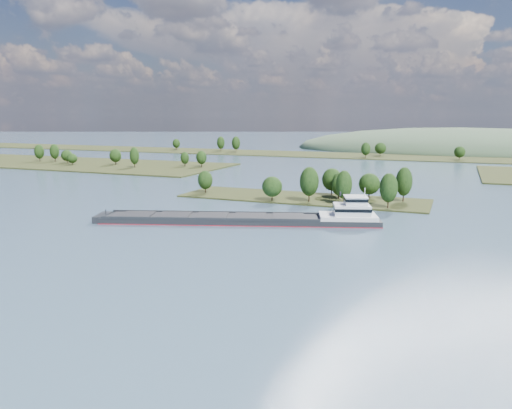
% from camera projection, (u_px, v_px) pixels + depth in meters
% --- Properties ---
extents(ground, '(1800.00, 1800.00, 0.00)m').
position_uv_depth(ground, '(244.00, 230.00, 148.60)').
color(ground, '#3D546B').
rests_on(ground, ground).
extents(tree_island, '(100.00, 31.09, 14.74)m').
position_uv_depth(tree_island, '(318.00, 190.00, 199.45)').
color(tree_island, '#272D14').
rests_on(tree_island, ground).
extents(left_bank, '(300.00, 80.00, 14.56)m').
position_uv_depth(left_bank, '(30.00, 161.00, 360.65)').
color(left_bank, '#272D14').
rests_on(left_bank, ground).
extents(back_shoreline, '(900.00, 60.00, 15.26)m').
position_uv_depth(back_shoreline, '(391.00, 156.00, 400.85)').
color(back_shoreline, '#272D14').
rests_on(back_shoreline, ground).
extents(hill_west, '(320.00, 160.00, 44.00)m').
position_uv_depth(hill_west, '(460.00, 151.00, 473.40)').
color(hill_west, '#3A5037').
rests_on(hill_west, ground).
extents(cargo_barge, '(89.16, 38.12, 12.22)m').
position_uv_depth(cargo_barge, '(257.00, 218.00, 158.13)').
color(cargo_barge, black).
rests_on(cargo_barge, ground).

